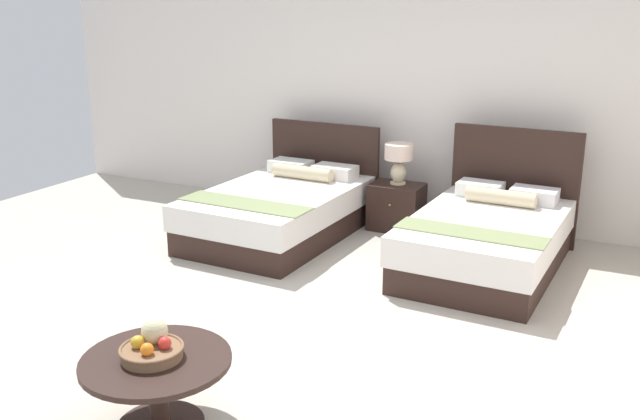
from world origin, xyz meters
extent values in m
cube|color=#BAB1A2|center=(0.00, 0.00, -0.01)|extent=(10.06, 10.02, 0.02)
cube|color=white|center=(0.00, 3.21, 1.44)|extent=(10.06, 0.12, 2.88)
cube|color=black|center=(-1.12, 1.77, 0.13)|extent=(1.39, 2.12, 0.26)
cube|color=white|center=(-1.12, 1.77, 0.40)|extent=(1.43, 2.16, 0.27)
cube|color=black|center=(-1.09, 2.84, 0.55)|extent=(1.40, 0.11, 1.09)
cube|color=white|center=(-1.39, 2.56, 0.60)|extent=(0.49, 0.32, 0.14)
cube|color=white|center=(-0.81, 2.54, 0.60)|extent=(0.49, 0.32, 0.14)
cylinder|color=beige|center=(-1.10, 2.31, 0.61)|extent=(0.73, 0.17, 0.15)
cube|color=#7F8E5D|center=(-1.14, 1.15, 0.54)|extent=(1.39, 0.43, 0.01)
cube|color=black|center=(1.12, 1.77, 0.13)|extent=(1.31, 2.00, 0.26)
cube|color=white|center=(1.12, 1.77, 0.40)|extent=(1.35, 2.04, 0.27)
cube|color=black|center=(1.15, 2.78, 0.61)|extent=(1.32, 0.10, 1.22)
cube|color=white|center=(0.87, 2.50, 0.60)|extent=(0.46, 0.31, 0.14)
cube|color=silver|center=(1.42, 2.48, 0.60)|extent=(0.46, 0.31, 0.14)
cylinder|color=beige|center=(1.14, 2.25, 0.61)|extent=(0.69, 0.17, 0.15)
cube|color=#7F8E5D|center=(1.10, 1.23, 0.54)|extent=(1.31, 0.38, 0.01)
cube|color=black|center=(-0.07, 2.60, 0.26)|extent=(0.57, 0.41, 0.52)
sphere|color=tan|center=(-0.07, 2.39, 0.34)|extent=(0.02, 0.02, 0.02)
cylinder|color=beige|center=(-0.07, 2.62, 0.53)|extent=(0.17, 0.17, 0.02)
ellipsoid|color=beige|center=(-0.07, 2.62, 0.65)|extent=(0.17, 0.17, 0.22)
cylinder|color=#99844C|center=(-0.07, 2.62, 0.78)|extent=(0.02, 0.02, 0.04)
cylinder|color=beige|center=(-0.07, 2.62, 0.88)|extent=(0.31, 0.31, 0.17)
cylinder|color=black|center=(0.00, -1.63, 0.21)|extent=(0.12, 0.12, 0.43)
cylinder|color=black|center=(0.00, -1.63, 0.44)|extent=(0.88, 0.88, 0.04)
cylinder|color=brown|center=(-0.02, -1.64, 0.49)|extent=(0.36, 0.36, 0.07)
torus|color=brown|center=(-0.02, -1.64, 0.53)|extent=(0.38, 0.38, 0.02)
sphere|color=beige|center=(-0.05, -1.56, 0.59)|extent=(0.16, 0.16, 0.16)
sphere|color=gold|center=(-0.09, -1.67, 0.56)|extent=(0.08, 0.08, 0.08)
sphere|color=orange|center=(0.01, -1.71, 0.56)|extent=(0.08, 0.08, 0.08)
sphere|color=red|center=(0.05, -1.61, 0.56)|extent=(0.08, 0.08, 0.08)
camera|label=1|loc=(2.49, -4.49, 2.46)|focal=39.31mm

